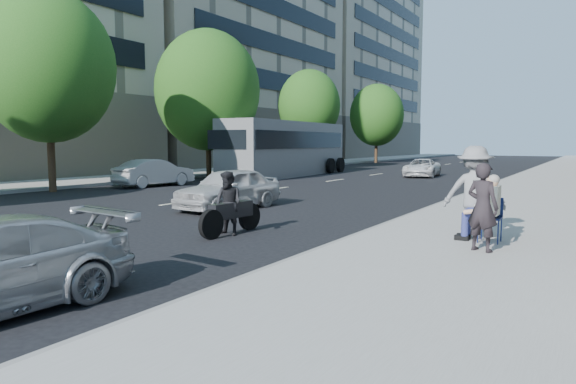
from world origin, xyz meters
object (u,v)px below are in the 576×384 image
Objects in this scene: motorcycle at (229,207)px; bus at (287,149)px; jogger at (474,192)px; white_sedan_near at (229,188)px; seated_protester at (485,204)px; white_sedan_far at (422,168)px; pedestrian_woman at (483,207)px; white_sedan_mid at (154,173)px.

bus is (-9.57, 18.14, 1.00)m from motorcycle.
jogger is 0.49× the size of white_sedan_near.
bus is (-6.79, 14.59, 1.00)m from white_sedan_near.
seated_protester is 0.64× the size of motorcycle.
white_sedan_far is 8.23m from bus.
motorcycle is at bearing -65.68° from bus.
white_sedan_far is at bearing 101.43° from motorcycle.
pedestrian_woman is 0.41× the size of white_sedan_far.
jogger is 0.90× the size of motorcycle.
white_sedan_near is 1.84× the size of motorcycle.
jogger is 1.35m from pedestrian_woman.
white_sedan_far is at bearing 92.67° from white_sedan_near.
pedestrian_woman is at bearing 104.09° from jogger.
bus is at bearing 119.75° from white_sedan_near.
motorcycle is 20.53m from bus.
jogger reaches higher than white_sedan_far.
white_sedan_mid is at bearing 156.66° from seated_protester.
motorcycle is at bearing 15.31° from jogger.
white_sedan_far is at bearing -117.38° from white_sedan_mid.
white_sedan_near is 4.51m from motorcycle.
jogger is at bearing -8.96° from white_sedan_near.
pedestrian_woman is at bearing 10.07° from motorcycle.
seated_protester is at bearing 162.92° from white_sedan_mid.
pedestrian_woman is 18.00m from white_sedan_mid.
jogger is 0.48× the size of white_sedan_far.
pedestrian_woman reaches higher than white_sedan_mid.
white_sedan_far is (-7.41, 21.06, -0.40)m from pedestrian_woman.
white_sedan_far is at bearing -74.06° from jogger.
seated_protester is at bearing -10.57° from white_sedan_near.
pedestrian_woman is at bearing -81.85° from seated_protester.
pedestrian_woman is 0.13× the size of bus.
white_sedan_mid is at bearing -101.09° from bus.
bus reaches higher than seated_protester.
white_sedan_far is 1.87× the size of motorcycle.
white_sedan_mid is (-16.04, 6.92, -0.24)m from seated_protester.
white_sedan_mid is at bearing -26.33° from jogger.
white_sedan_near is 17.92m from white_sedan_far.
white_sedan_far is (-7.01, 19.78, -0.54)m from jogger.
jogger reaches higher than seated_protester.
jogger is 17.11m from white_sedan_mid.
white_sedan_near reaches higher than white_sedan_mid.
jogger reaches higher than pedestrian_woman.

